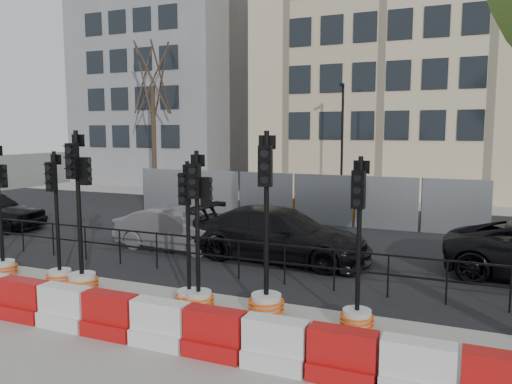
% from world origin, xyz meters
% --- Properties ---
extents(ground, '(120.00, 120.00, 0.00)m').
position_xyz_m(ground, '(0.00, 0.00, 0.00)').
color(ground, '#51514C').
rests_on(ground, ground).
extents(sidewalk_near, '(40.00, 6.00, 0.02)m').
position_xyz_m(sidewalk_near, '(0.00, -3.00, 0.01)').
color(sidewalk_near, gray).
rests_on(sidewalk_near, ground).
extents(road, '(40.00, 14.00, 0.03)m').
position_xyz_m(road, '(0.00, 7.00, 0.01)').
color(road, black).
rests_on(road, ground).
extents(sidewalk_far, '(40.00, 4.00, 0.02)m').
position_xyz_m(sidewalk_far, '(0.00, 16.00, 0.01)').
color(sidewalk_far, gray).
rests_on(sidewalk_far, ground).
extents(building_grey, '(11.00, 9.06, 14.00)m').
position_xyz_m(building_grey, '(-14.00, 21.99, 7.00)').
color(building_grey, gray).
rests_on(building_grey, ground).
extents(building_cream, '(15.00, 10.06, 18.00)m').
position_xyz_m(building_cream, '(2.00, 21.99, 9.00)').
color(building_cream, beige).
rests_on(building_cream, ground).
extents(kerb_railing, '(18.00, 0.04, 1.00)m').
position_xyz_m(kerb_railing, '(0.00, 1.20, 0.69)').
color(kerb_railing, black).
rests_on(kerb_railing, ground).
extents(heras_fencing, '(14.33, 1.72, 2.00)m').
position_xyz_m(heras_fencing, '(0.57, 9.86, 0.65)').
color(heras_fencing, gray).
rests_on(heras_fencing, ground).
extents(lamp_post_far, '(0.12, 0.56, 6.00)m').
position_xyz_m(lamp_post_far, '(0.50, 14.98, 3.22)').
color(lamp_post_far, black).
rests_on(lamp_post_far, ground).
extents(tree_bare_far, '(2.00, 2.00, 9.00)m').
position_xyz_m(tree_bare_far, '(-11.00, 15.50, 6.65)').
color(tree_bare_far, '#473828').
rests_on(tree_bare_far, ground).
extents(barrier_row, '(16.75, 0.50, 0.80)m').
position_xyz_m(barrier_row, '(0.00, -2.80, 0.37)').
color(barrier_row, red).
rests_on(barrier_row, ground).
extents(traffic_signal_b, '(0.67, 0.67, 3.39)m').
position_xyz_m(traffic_signal_b, '(-4.39, -0.89, 0.81)').
color(traffic_signal_b, silver).
rests_on(traffic_signal_b, ground).
extents(traffic_signal_c, '(0.63, 0.63, 3.20)m').
position_xyz_m(traffic_signal_c, '(-2.53, -0.89, 0.66)').
color(traffic_signal_c, silver).
rests_on(traffic_signal_c, ground).
extents(traffic_signal_d, '(0.73, 0.73, 3.68)m').
position_xyz_m(traffic_signal_d, '(-1.67, -1.09, 0.88)').
color(traffic_signal_d, silver).
rests_on(traffic_signal_d, ground).
extents(traffic_signal_e, '(0.60, 0.60, 3.06)m').
position_xyz_m(traffic_signal_e, '(1.06, -0.97, 0.63)').
color(traffic_signal_e, silver).
rests_on(traffic_signal_e, ground).
extents(traffic_signal_f, '(0.65, 0.65, 3.28)m').
position_xyz_m(traffic_signal_f, '(1.33, -1.03, 0.78)').
color(traffic_signal_f, silver).
rests_on(traffic_signal_f, ground).
extents(traffic_signal_g, '(0.72, 0.72, 3.67)m').
position_xyz_m(traffic_signal_g, '(2.72, -0.80, 0.76)').
color(traffic_signal_g, silver).
rests_on(traffic_signal_g, ground).
extents(traffic_signal_h, '(0.63, 0.63, 3.22)m').
position_xyz_m(traffic_signal_h, '(4.53, -0.81, 0.67)').
color(traffic_signal_h, silver).
rests_on(traffic_signal_h, ground).
extents(car_b, '(1.65, 4.04, 1.30)m').
position_xyz_m(car_b, '(-1.91, 3.31, 0.65)').
color(car_b, '#57575D').
rests_on(car_b, ground).
extents(car_c, '(2.67, 5.42, 1.51)m').
position_xyz_m(car_c, '(1.48, 3.36, 0.75)').
color(car_c, black).
rests_on(car_c, ground).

